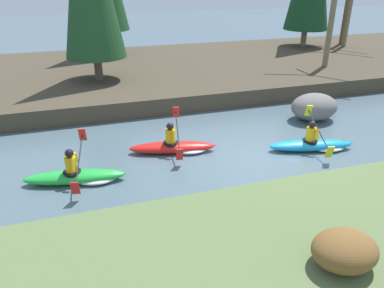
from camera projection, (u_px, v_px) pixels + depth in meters
ground_plane at (260, 160)px, 11.38m from camera, size 90.00×90.00×0.00m
riverbank_far at (173, 71)px, 20.12m from camera, size 44.00×11.39×0.72m
bare_tree_upstream at (332, 11)px, 18.40m from camera, size 3.21×3.17×5.79m
shrub_clump_far_end at (345, 250)px, 5.98m from camera, size 1.10×0.92×0.60m
kayaker_lead at (314, 144)px, 11.97m from camera, size 2.79×2.05×1.20m
kayaker_middle at (176, 146)px, 11.83m from camera, size 2.79×2.06×1.20m
kayaker_trailing at (79, 176)px, 10.13m from camera, size 2.79×2.06×1.20m
boulder_midstream at (314, 107)px, 14.31m from camera, size 1.82×1.42×1.03m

